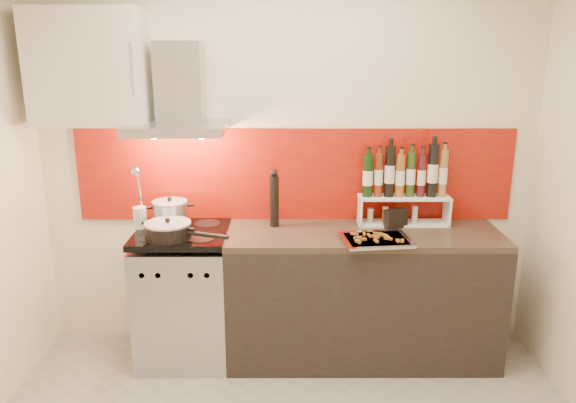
{
  "coord_description": "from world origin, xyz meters",
  "views": [
    {
      "loc": [
        -0.01,
        -2.39,
        2.09
      ],
      "look_at": [
        0.0,
        0.95,
        1.15
      ],
      "focal_mm": 35.0,
      "sensor_mm": 36.0,
      "label": 1
    }
  ],
  "objects_px": {
    "saute_pan": "(169,230)",
    "pepper_mill": "(274,199)",
    "stock_pot": "(170,213)",
    "counter": "(362,295)",
    "baking_tray": "(376,240)",
    "range_stove": "(185,296)"
  },
  "relations": [
    {
      "from": "baking_tray",
      "to": "range_stove",
      "type": "bearing_deg",
      "value": 171.27
    },
    {
      "from": "range_stove",
      "to": "stock_pot",
      "type": "xyz_separation_m",
      "value": [
        -0.09,
        0.11,
        0.56
      ]
    },
    {
      "from": "stock_pot",
      "to": "baking_tray",
      "type": "relative_size",
      "value": 0.51
    },
    {
      "from": "counter",
      "to": "pepper_mill",
      "type": "bearing_deg",
      "value": 167.9
    },
    {
      "from": "saute_pan",
      "to": "pepper_mill",
      "type": "relative_size",
      "value": 1.39
    },
    {
      "from": "pepper_mill",
      "to": "counter",
      "type": "bearing_deg",
      "value": -12.1
    },
    {
      "from": "saute_pan",
      "to": "stock_pot",
      "type": "bearing_deg",
      "value": 99.18
    },
    {
      "from": "stock_pot",
      "to": "baking_tray",
      "type": "xyz_separation_m",
      "value": [
        1.34,
        -0.3,
        -0.08
      ]
    },
    {
      "from": "counter",
      "to": "stock_pot",
      "type": "height_order",
      "value": "stock_pot"
    },
    {
      "from": "baking_tray",
      "to": "counter",
      "type": "bearing_deg",
      "value": 103.69
    },
    {
      "from": "range_stove",
      "to": "counter",
      "type": "bearing_deg",
      "value": 0.23
    },
    {
      "from": "range_stove",
      "to": "baking_tray",
      "type": "height_order",
      "value": "baking_tray"
    },
    {
      "from": "stock_pot",
      "to": "saute_pan",
      "type": "bearing_deg",
      "value": -80.82
    },
    {
      "from": "range_stove",
      "to": "stock_pot",
      "type": "bearing_deg",
      "value": 128.93
    },
    {
      "from": "stock_pot",
      "to": "saute_pan",
      "type": "relative_size",
      "value": 0.43
    },
    {
      "from": "stock_pot",
      "to": "pepper_mill",
      "type": "bearing_deg",
      "value": 1.78
    },
    {
      "from": "baking_tray",
      "to": "stock_pot",
      "type": "bearing_deg",
      "value": 167.29
    },
    {
      "from": "saute_pan",
      "to": "range_stove",
      "type": "bearing_deg",
      "value": 71.38
    },
    {
      "from": "saute_pan",
      "to": "pepper_mill",
      "type": "bearing_deg",
      "value": 22.65
    },
    {
      "from": "range_stove",
      "to": "stock_pot",
      "type": "height_order",
      "value": "stock_pot"
    },
    {
      "from": "stock_pot",
      "to": "baking_tray",
      "type": "height_order",
      "value": "stock_pot"
    },
    {
      "from": "counter",
      "to": "pepper_mill",
      "type": "height_order",
      "value": "pepper_mill"
    }
  ]
}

